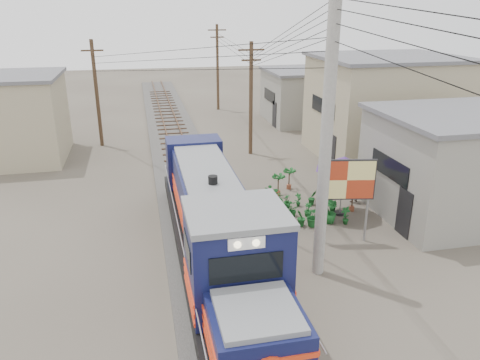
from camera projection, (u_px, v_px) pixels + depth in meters
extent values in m
plane|color=#473F35|center=(219.00, 276.00, 16.57)|extent=(120.00, 120.00, 0.00)
cube|color=#595651|center=(188.00, 178.00, 25.70)|extent=(3.60, 70.00, 0.16)
cube|color=#51331E|center=(178.00, 176.00, 25.53)|extent=(0.08, 70.00, 0.12)
cube|color=#51331E|center=(197.00, 174.00, 25.74)|extent=(0.08, 70.00, 0.12)
cube|color=black|center=(217.00, 251.00, 16.76)|extent=(2.72, 15.01, 0.52)
cube|color=black|center=(246.00, 344.00, 12.56)|extent=(2.06, 3.00, 0.61)
cube|color=black|center=(199.00, 206.00, 21.15)|extent=(2.06, 3.00, 0.61)
cube|color=#11153F|center=(257.00, 338.00, 11.16)|extent=(2.23, 2.25, 1.41)
cube|color=#11153F|center=(236.00, 261.00, 13.04)|extent=(2.67, 2.44, 2.91)
cube|color=slate|center=(236.00, 212.00, 12.51)|extent=(2.72, 2.56, 0.17)
cube|color=black|center=(246.00, 268.00, 11.73)|extent=(1.90, 0.06, 0.75)
cube|color=white|center=(247.00, 243.00, 11.48)|extent=(0.94, 0.06, 0.33)
cube|color=#11153F|center=(206.00, 196.00, 18.49)|extent=(2.12, 9.19, 2.16)
cube|color=slate|center=(205.00, 169.00, 18.10)|extent=(1.90, 9.19, 0.17)
cube|color=#F03916|center=(216.00, 238.00, 16.58)|extent=(2.76, 15.01, 0.13)
cube|color=#F03916|center=(216.00, 231.00, 16.48)|extent=(2.76, 15.01, 0.13)
cube|color=#F03916|center=(216.00, 223.00, 16.38)|extent=(2.76, 15.01, 0.13)
cylinder|color=#9E9B93|center=(326.00, 137.00, 15.06)|extent=(0.40, 0.40, 10.00)
cylinder|color=#4C3826|center=(251.00, 100.00, 29.06)|extent=(0.24, 0.24, 7.00)
cube|color=#4C3826|center=(251.00, 50.00, 28.01)|extent=(1.60, 0.10, 0.10)
cube|color=#4C3826|center=(251.00, 60.00, 28.22)|extent=(1.20, 0.10, 0.10)
cylinder|color=#4C3826|center=(218.00, 68.00, 41.85)|extent=(0.24, 0.24, 7.50)
cube|color=#4C3826|center=(217.00, 30.00, 40.71)|extent=(1.60, 0.10, 0.10)
cube|color=#4C3826|center=(217.00, 37.00, 40.92)|extent=(1.20, 0.10, 0.10)
cylinder|color=#4C3826|center=(97.00, 94.00, 30.83)|extent=(0.24, 0.24, 7.00)
cube|color=#4C3826|center=(92.00, 47.00, 29.78)|extent=(1.60, 0.10, 0.10)
cube|color=#4C3826|center=(93.00, 57.00, 29.99)|extent=(1.20, 0.10, 0.10)
cube|color=gray|center=(461.00, 167.00, 20.82)|extent=(7.00, 6.00, 4.50)
cube|color=slate|center=(470.00, 115.00, 20.00)|extent=(7.35, 6.30, 0.20)
cube|color=black|center=(389.00, 167.00, 20.04)|extent=(0.05, 3.00, 0.90)
cube|color=tan|center=(384.00, 108.00, 29.00)|extent=(8.00, 7.00, 6.00)
cube|color=slate|center=(389.00, 57.00, 27.92)|extent=(8.40, 7.35, 0.20)
cube|color=black|center=(323.00, 106.00, 28.09)|extent=(0.05, 3.50, 0.90)
cube|color=gray|center=(305.00, 97.00, 38.20)|extent=(6.00, 6.00, 4.00)
cube|color=slate|center=(306.00, 71.00, 37.47)|extent=(6.30, 6.30, 0.20)
cube|color=black|center=(270.00, 96.00, 37.53)|extent=(0.05, 3.00, 0.90)
cube|color=tan|center=(11.00, 120.00, 28.35)|extent=(6.00, 6.00, 5.00)
cube|color=slate|center=(3.00, 76.00, 27.44)|extent=(6.30, 6.30, 0.20)
cylinder|color=#99999E|center=(321.00, 212.00, 18.56)|extent=(0.10, 0.10, 2.56)
cylinder|color=#99999E|center=(367.00, 212.00, 18.61)|extent=(0.10, 0.10, 2.56)
cube|color=black|center=(347.00, 180.00, 18.10)|extent=(2.23, 0.54, 1.64)
cube|color=#AC3217|center=(347.00, 180.00, 18.08)|extent=(2.13, 0.48, 1.53)
cylinder|color=black|center=(340.00, 213.00, 21.45)|extent=(0.50, 0.50, 0.10)
cylinder|color=#99999E|center=(342.00, 189.00, 21.03)|extent=(0.05, 0.05, 2.52)
cone|color=#482674|center=(344.00, 163.00, 20.61)|extent=(2.69, 2.69, 0.63)
imported|color=black|center=(355.00, 187.00, 22.55)|extent=(0.65, 0.53, 1.55)
imported|color=#185420|center=(287.00, 221.00, 19.94)|extent=(0.43, 0.45, 0.71)
imported|color=#185420|center=(301.00, 218.00, 20.15)|extent=(0.53, 0.56, 0.80)
imported|color=#185420|center=(314.00, 217.00, 20.14)|extent=(1.08, 1.07, 0.91)
imported|color=#185420|center=(330.00, 211.00, 20.47)|extent=(0.61, 0.61, 1.06)
imported|color=#185420|center=(346.00, 216.00, 20.36)|extent=(0.44, 0.51, 0.81)
imported|color=#185420|center=(281.00, 209.00, 20.93)|extent=(0.62, 0.56, 0.92)
imported|color=#185420|center=(292.00, 210.00, 21.15)|extent=(0.72, 0.73, 0.62)
imported|color=#185420|center=(308.00, 210.00, 21.18)|extent=(0.37, 0.37, 0.62)
imported|color=#185420|center=(320.00, 209.00, 21.27)|extent=(0.37, 0.39, 0.62)
imported|color=#185420|center=(333.00, 206.00, 21.46)|extent=(0.43, 0.47, 0.69)
imported|color=#185420|center=(275.00, 198.00, 21.98)|extent=(1.22, 1.18, 1.03)
imported|color=#185420|center=(287.00, 201.00, 22.09)|extent=(0.48, 0.48, 0.65)
imported|color=#185420|center=(298.00, 199.00, 22.22)|extent=(0.42, 0.35, 0.67)
imported|color=#185420|center=(312.00, 198.00, 22.37)|extent=(0.44, 0.38, 0.73)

